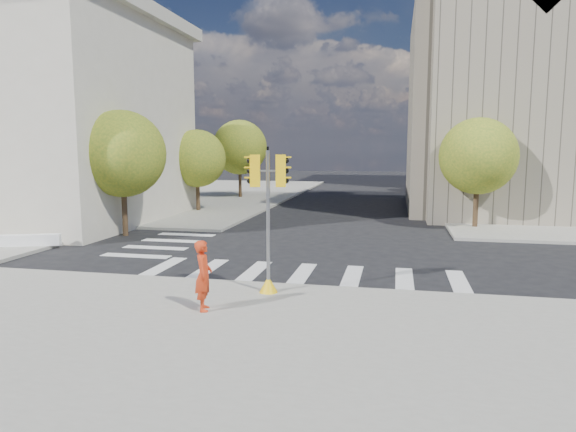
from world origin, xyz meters
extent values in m
plane|color=black|center=(0.00, 0.00, 0.00)|extent=(160.00, 160.00, 0.00)
cube|color=gray|center=(0.00, -11.00, 0.07)|extent=(30.00, 14.00, 0.15)
cube|color=gray|center=(-20.00, 26.00, 0.07)|extent=(28.00, 40.00, 0.15)
cube|color=gray|center=(9.00, 15.00, 7.00)|extent=(8.00, 8.00, 14.00)
cube|color=beige|center=(-20.00, 8.00, 6.00)|extent=(18.00, 14.00, 12.00)
cube|color=#B2AD9E|center=(-20.00, 8.00, 12.30)|extent=(19.00, 15.00, 0.80)
cylinder|color=#382616|center=(-10.50, 4.00, 1.22)|extent=(0.28, 0.28, 2.45)
sphere|color=#466B1E|center=(-10.50, 4.00, 4.21)|extent=(4.40, 4.40, 4.40)
cylinder|color=#382616|center=(-10.50, 14.00, 1.08)|extent=(0.28, 0.28, 2.17)
sphere|color=#466B1E|center=(-10.50, 14.00, 3.77)|extent=(4.00, 4.00, 4.00)
cylinder|color=#382616|center=(-10.50, 24.00, 1.31)|extent=(0.28, 0.28, 2.62)
sphere|color=#466B1E|center=(-10.50, 24.00, 4.54)|extent=(4.80, 4.80, 4.80)
cylinder|color=#382616|center=(7.50, 10.00, 1.19)|extent=(0.28, 0.28, 2.38)
sphere|color=#466B1E|center=(7.50, 10.00, 4.06)|extent=(4.20, 4.20, 4.20)
cylinder|color=#382616|center=(7.50, 22.00, 1.26)|extent=(0.28, 0.28, 2.52)
sphere|color=#466B1E|center=(7.50, 22.00, 4.36)|extent=(4.60, 4.60, 4.60)
cylinder|color=#382616|center=(7.50, 34.00, 1.14)|extent=(0.28, 0.28, 2.27)
sphere|color=#466B1E|center=(7.50, 34.00, 3.88)|extent=(4.00, 4.00, 4.00)
cylinder|color=black|center=(8.00, 14.00, 4.15)|extent=(0.12, 0.12, 8.00)
cube|color=black|center=(8.00, 14.00, 8.15)|extent=(0.35, 0.18, 0.22)
cylinder|color=black|center=(8.00, 28.00, 4.15)|extent=(0.12, 0.12, 8.00)
cube|color=black|center=(8.00, 28.00, 8.15)|extent=(0.35, 0.18, 0.22)
cone|color=yellow|center=(-0.59, -5.12, 0.40)|extent=(0.56, 0.56, 0.50)
cylinder|color=gray|center=(-0.59, -5.12, 2.30)|extent=(0.11, 0.11, 4.29)
cylinder|color=black|center=(-0.59, -5.12, 4.49)|extent=(0.07, 0.07, 0.12)
cylinder|color=gray|center=(-0.59, -5.12, 3.84)|extent=(0.89, 0.26, 0.06)
cube|color=yellow|center=(-0.96, -5.21, 3.84)|extent=(0.34, 0.28, 0.95)
cube|color=yellow|center=(-0.22, -5.04, 3.84)|extent=(0.34, 0.28, 0.95)
imported|color=red|center=(-1.88, -7.16, 1.11)|extent=(0.66, 0.81, 1.92)
camera|label=1|loc=(3.13, -19.85, 4.52)|focal=32.00mm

